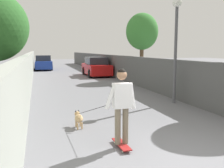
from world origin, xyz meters
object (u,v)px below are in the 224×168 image
at_px(lamp_post, 176,32).
at_px(car_far, 43,63).
at_px(tree_right_near, 142,32).
at_px(skateboard, 121,144).
at_px(dog, 79,118).
at_px(person_skateboarder, 122,100).
at_px(car_near, 96,67).

height_order(lamp_post, car_far, lamp_post).
relative_size(tree_right_near, car_far, 1.07).
bearing_deg(tree_right_near, lamp_post, 166.32).
bearing_deg(car_far, tree_right_near, -150.38).
height_order(tree_right_near, lamp_post, tree_right_near).
xyz_separation_m(skateboard, dog, (1.70, 0.67, 0.21)).
height_order(dog, car_far, car_far).
height_order(person_skateboarder, car_far, person_skateboarder).
relative_size(tree_right_near, lamp_post, 1.13).
relative_size(car_near, car_far, 0.93).
height_order(lamp_post, dog, lamp_post).
bearing_deg(car_near, skateboard, 169.01).
distance_m(lamp_post, car_far, 19.95).
height_order(person_skateboarder, dog, person_skateboarder).
bearing_deg(person_skateboarder, car_near, -10.99).
relative_size(lamp_post, person_skateboarder, 2.49).
bearing_deg(person_skateboarder, tree_right_near, -25.00).
xyz_separation_m(person_skateboarder, car_near, (15.25, -2.96, -0.34)).
bearing_deg(car_near, dog, 164.99).
bearing_deg(car_near, lamp_post, -176.98).
distance_m(skateboard, person_skateboarder, 0.99).
distance_m(tree_right_near, skateboard, 13.36).
height_order(skateboard, dog, dog).
bearing_deg(lamp_post, skateboard, 137.50).
bearing_deg(car_near, tree_right_near, -144.53).
height_order(skateboard, car_near, car_near).
relative_size(person_skateboarder, car_far, 0.38).
distance_m(tree_right_near, person_skateboarder, 13.15).
distance_m(skateboard, car_far, 23.22).
bearing_deg(person_skateboarder, dog, 21.68).
height_order(person_skateboarder, car_near, person_skateboarder).
bearing_deg(car_far, lamp_post, -166.58).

